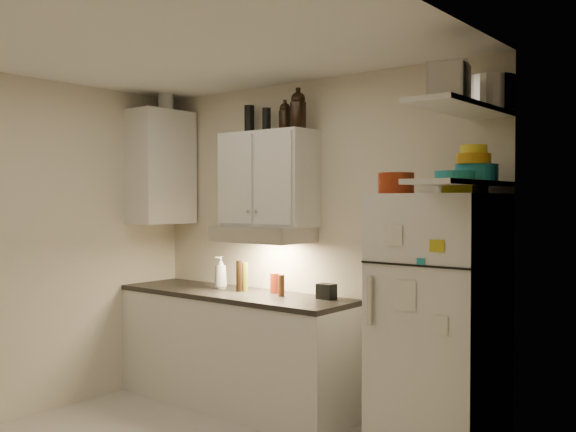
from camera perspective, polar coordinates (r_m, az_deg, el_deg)
The scene contains 35 objects.
ceiling at distance 4.05m, azimuth -11.16°, elevation 14.96°, with size 3.20×3.00×0.02m, color white.
back_wall at distance 5.06m, azimuth 2.11°, elevation -2.65°, with size 3.20×0.02×2.60m, color beige.
left_wall at distance 5.28m, azimuth -22.44°, elevation -2.59°, with size 0.02×3.00×2.60m, color beige.
right_wall at distance 2.92m, azimuth 9.88°, elevation -5.67°, with size 0.02×3.00×2.60m, color beige.
base_cabinet at distance 5.31m, azimuth -4.83°, elevation -11.87°, with size 2.10×0.60×0.88m, color silver.
countertop at distance 5.22m, azimuth -4.84°, elevation -6.95°, with size 2.10×0.62×0.04m, color black.
upper_cabinet at distance 5.10m, azimuth -1.77°, elevation 3.28°, with size 0.80×0.33×0.75m, color silver.
side_cabinet at distance 5.82m, azimuth -11.22°, elevation 4.26°, with size 0.33×0.55×1.00m, color silver.
range_hood at distance 5.05m, azimuth -2.25°, elevation -1.63°, with size 0.76×0.46×0.12m, color silver.
fridge at distance 4.18m, azimuth 13.24°, elevation -9.79°, with size 0.70×0.68×1.70m, color silver.
shelf_hi at distance 3.93m, azimuth 15.17°, elevation 9.27°, with size 0.30×0.95×0.03m, color silver.
shelf_lo at distance 3.89m, azimuth 15.13°, elevation 2.85°, with size 0.30×0.95×0.03m, color silver.
knife_strip at distance 4.65m, azimuth 8.87°, elevation -2.78°, with size 0.42×0.02×0.03m, color black.
dutch_oven at distance 4.07m, azimuth 9.58°, elevation 2.89°, with size 0.23×0.23×0.13m, color maroon.
book_stack at distance 3.89m, azimuth 15.48°, elevation 2.54°, with size 0.19×0.23×0.08m, color gold.
spice_jar at distance 3.98m, azimuth 13.54°, elevation 2.79°, with size 0.07×0.07×0.11m, color silver.
stock_pot at distance 4.28m, azimuth 17.57°, elevation 10.28°, with size 0.30×0.30×0.22m, color silver.
tin_a at distance 3.82m, azimuth 14.06°, elevation 11.41°, with size 0.22×0.20×0.22m, color #AAAAAD.
tin_b at distance 3.68m, azimuth 14.22°, elevation 11.51°, with size 0.19×0.19×0.19m, color #AAAAAD.
bowl_teal at distance 4.10m, azimuth 16.41°, elevation 3.70°, with size 0.26×0.26×0.10m, color teal.
bowl_orange at distance 4.05m, azimuth 16.17°, elevation 4.90°, with size 0.21×0.21×0.06m, color #C68712.
bowl_yellow at distance 4.05m, azimuth 16.18°, elevation 5.71°, with size 0.16×0.16×0.05m, color yellow.
plates at distance 3.99m, azimuth 14.58°, elevation 3.46°, with size 0.24×0.24×0.06m, color teal.
growler_a at distance 5.07m, azimuth -0.28°, elevation 8.83°, with size 0.10×0.10×0.23m, color black, non-canonical shape.
growler_b at distance 4.95m, azimuth 0.91°, elevation 9.39°, with size 0.12×0.12×0.29m, color black, non-canonical shape.
thermos_a at distance 5.22m, azimuth -1.93°, elevation 8.48°, with size 0.07×0.07×0.20m, color black.
thermos_b at distance 5.36m, azimuth -3.45°, elevation 8.50°, with size 0.08×0.08×0.24m, color black.
side_jar at distance 5.87m, azimuth -10.82°, elevation 10.02°, with size 0.13×0.13×0.18m, color silver.
soap_bottle at distance 5.39m, azimuth -6.02°, elevation -4.86°, with size 0.12×0.12×0.30m, color silver.
pepper_mill at distance 4.95m, azimuth -0.61°, elevation -6.19°, with size 0.05×0.05×0.17m, color brown.
oil_bottle at distance 5.23m, azimuth -3.82°, elevation -5.42°, with size 0.04×0.04×0.23m, color #636B1A.
vinegar_bottle at distance 5.22m, azimuth -4.35°, elevation -5.34°, with size 0.05×0.05×0.25m, color black.
clear_bottle at distance 5.13m, azimuth -1.20°, elevation -5.98°, with size 0.05×0.05×0.16m, color silver.
red_jar at distance 5.12m, azimuth -1.16°, elevation -5.99°, with size 0.08×0.08×0.16m, color maroon.
caddy at distance 4.82m, azimuth 3.44°, elevation -6.71°, with size 0.13×0.10×0.11m, color black.
Camera 1 is at (3.01, -2.54, 1.66)m, focal length 40.00 mm.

